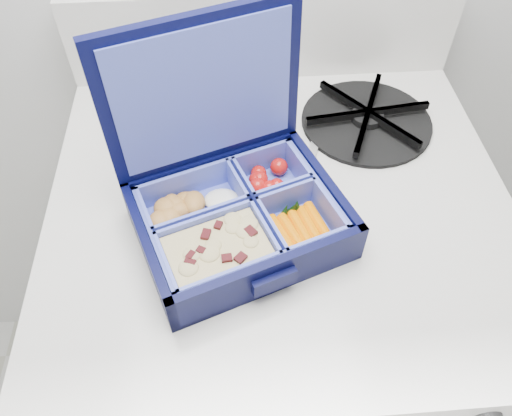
{
  "coord_description": "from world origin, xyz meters",
  "views": [
    {
      "loc": [
        -0.58,
        1.23,
        1.4
      ],
      "look_at": [
        -0.55,
        1.61,
        0.94
      ],
      "focal_mm": 35.0,
      "sensor_mm": 36.0,
      "label": 1
    }
  ],
  "objects_px": {
    "stove": "(271,336)",
    "bento_box": "(240,220)",
    "burner_grate": "(367,116)",
    "fork": "(312,154)"
  },
  "relations": [
    {
      "from": "bento_box",
      "to": "burner_grate",
      "type": "bearing_deg",
      "value": 24.11
    },
    {
      "from": "burner_grate",
      "to": "fork",
      "type": "relative_size",
      "value": 1.01
    },
    {
      "from": "stove",
      "to": "bento_box",
      "type": "height_order",
      "value": "bento_box"
    },
    {
      "from": "stove",
      "to": "fork",
      "type": "distance_m",
      "value": 0.46
    },
    {
      "from": "burner_grate",
      "to": "fork",
      "type": "xyz_separation_m",
      "value": [
        -0.09,
        -0.06,
        -0.01
      ]
    },
    {
      "from": "burner_grate",
      "to": "fork",
      "type": "distance_m",
      "value": 0.11
    },
    {
      "from": "stove",
      "to": "fork",
      "type": "height_order",
      "value": "fork"
    },
    {
      "from": "bento_box",
      "to": "fork",
      "type": "relative_size",
      "value": 1.23
    },
    {
      "from": "stove",
      "to": "burner_grate",
      "type": "xyz_separation_m",
      "value": [
        0.14,
        0.12,
        0.47
      ]
    },
    {
      "from": "burner_grate",
      "to": "fork",
      "type": "height_order",
      "value": "burner_grate"
    }
  ]
}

